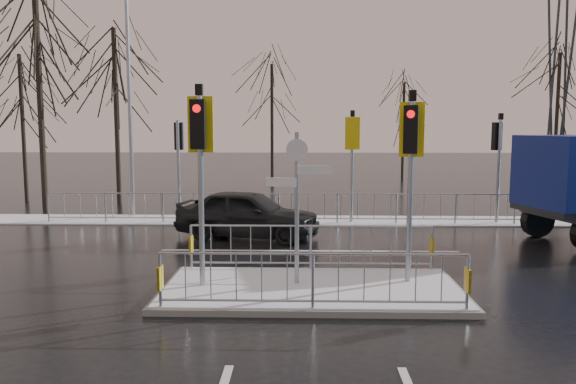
{
  "coord_description": "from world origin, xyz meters",
  "views": [
    {
      "loc": [
        -0.18,
        -10.98,
        3.34
      ],
      "look_at": [
        -0.53,
        2.07,
        1.8
      ],
      "focal_mm": 35.0,
      "sensor_mm": 36.0,
      "label": 1
    }
  ],
  "objects": [
    {
      "name": "tree_far_a",
      "position": [
        -2.0,
        22.0,
        4.82
      ],
      "size": [
        3.75,
        3.75,
        7.08
      ],
      "color": "black",
      "rests_on": "ground"
    },
    {
      "name": "pylon_wires",
      "position": [
        16.88,
        30.0,
        11.03
      ],
      "size": [
        70.0,
        2.38,
        19.97
      ],
      "color": "#2D3033",
      "rests_on": "ground"
    },
    {
      "name": "tree_near_a",
      "position": [
        -10.5,
        11.0,
        6.11
      ],
      "size": [
        4.75,
        4.75,
        8.97
      ],
      "color": "black",
      "rests_on": "ground"
    },
    {
      "name": "tree_far_c",
      "position": [
        14.0,
        21.0,
        5.15
      ],
      "size": [
        4.0,
        4.0,
        7.55
      ],
      "color": "black",
      "rests_on": "ground"
    },
    {
      "name": "car_far_lane",
      "position": [
        -1.82,
        5.55,
        0.73
      ],
      "size": [
        4.59,
        2.72,
        1.46
      ],
      "primitive_type": "imported",
      "rotation": [
        0.0,
        0.0,
        1.32
      ],
      "color": "black",
      "rests_on": "ground"
    },
    {
      "name": "far_kerb_fixtures",
      "position": [
        0.29,
        8.09,
        1.02
      ],
      "size": [
        18.0,
        0.65,
        3.83
      ],
      "color": "#8F959C",
      "rests_on": "ground"
    },
    {
      "name": "lane_markings",
      "position": [
        0.0,
        -0.33,
        0.0
      ],
      "size": [
        8.0,
        11.38,
        0.01
      ],
      "color": "silver",
      "rests_on": "ground"
    },
    {
      "name": "street_lamp_left",
      "position": [
        -6.43,
        9.5,
        4.49
      ],
      "size": [
        1.25,
        0.18,
        8.2
      ],
      "color": "#8F959C",
      "rests_on": "ground"
    },
    {
      "name": "snow_verge",
      "position": [
        0.0,
        8.6,
        0.02
      ],
      "size": [
        30.0,
        2.0,
        0.04
      ],
      "primitive_type": "cube",
      "color": "white",
      "rests_on": "ground"
    },
    {
      "name": "tree_near_b",
      "position": [
        -8.0,
        12.5,
        5.15
      ],
      "size": [
        4.0,
        4.0,
        7.55
      ],
      "color": "black",
      "rests_on": "ground"
    },
    {
      "name": "tree_near_c",
      "position": [
        -12.5,
        13.5,
        4.5
      ],
      "size": [
        3.5,
        3.5,
        6.61
      ],
      "color": "black",
      "rests_on": "ground"
    },
    {
      "name": "ground",
      "position": [
        0.0,
        0.0,
        0.0
      ],
      "size": [
        120.0,
        120.0,
        0.0
      ],
      "primitive_type": "plane",
      "color": "black",
      "rests_on": "ground"
    },
    {
      "name": "traffic_island",
      "position": [
        -0.01,
        0.01,
        0.39
      ],
      "size": [
        6.0,
        3.04,
        4.15
      ],
      "color": "slate",
      "rests_on": "ground"
    },
    {
      "name": "tree_far_b",
      "position": [
        6.0,
        24.0,
        4.18
      ],
      "size": [
        3.25,
        3.25,
        6.14
      ],
      "color": "black",
      "rests_on": "ground"
    }
  ]
}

